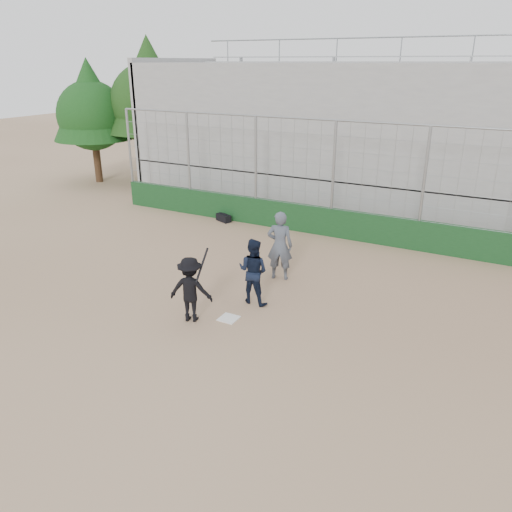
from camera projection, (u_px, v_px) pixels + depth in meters
The scene contains 10 objects.
ground at pixel (229, 319), 12.05m from camera, with size 90.00×90.00×0.00m, color #826146.
home_plate at pixel (229, 318), 12.05m from camera, with size 0.44×0.44×0.02m, color white.
backstop at pixel (331, 210), 17.45m from camera, with size 18.10×0.25×4.04m.
bleachers at pixel (375, 135), 20.80m from camera, with size 20.25×6.70×6.98m.
tree_left at pixel (150, 92), 24.31m from camera, with size 4.48×4.48×7.00m.
tree_right at pixel (91, 106), 24.41m from camera, with size 3.84×3.84×6.00m.
batter_at_plate at pixel (191, 289), 11.73m from camera, with size 1.16×0.87×1.77m.
catcher_crouched at pixel (253, 282), 12.65m from camera, with size 0.89×0.72×1.18m.
umpire at pixel (280, 249), 13.99m from camera, with size 0.73×0.48×1.79m, color #48505C.
equipment_bag at pixel (223, 218), 19.34m from camera, with size 0.71×0.50×0.32m.
Camera 1 is at (5.61, -9.10, 5.81)m, focal length 35.00 mm.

